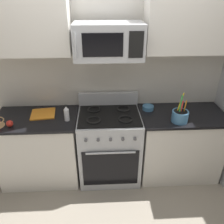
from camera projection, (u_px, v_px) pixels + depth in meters
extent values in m
plane|color=gray|center=(112.00, 217.00, 2.57)|extent=(16.00, 16.00, 0.00)
cube|color=beige|center=(108.00, 74.00, 2.91)|extent=(8.00, 0.10, 2.60)
cube|color=silver|center=(41.00, 149.00, 2.94)|extent=(0.95, 0.59, 0.88)
cube|color=black|center=(35.00, 119.00, 2.72)|extent=(0.99, 0.63, 0.03)
cube|color=#B2B5BA|center=(109.00, 146.00, 2.97)|extent=(0.76, 0.63, 0.91)
cube|color=black|center=(111.00, 168.00, 2.74)|extent=(0.67, 0.01, 0.51)
cylinder|color=#B2B5BA|center=(111.00, 153.00, 2.59)|extent=(0.57, 0.02, 0.02)
cube|color=black|center=(109.00, 115.00, 2.75)|extent=(0.73, 0.57, 0.02)
cube|color=#B2B5BA|center=(108.00, 99.00, 2.97)|extent=(0.76, 0.06, 0.18)
torus|color=black|center=(94.00, 120.00, 2.62)|extent=(0.17, 0.17, 0.02)
torus|color=black|center=(125.00, 119.00, 2.64)|extent=(0.17, 0.17, 0.02)
torus|color=black|center=(94.00, 109.00, 2.85)|extent=(0.17, 0.17, 0.02)
torus|color=black|center=(123.00, 109.00, 2.87)|extent=(0.17, 0.17, 0.02)
cylinder|color=#4C4C51|center=(86.00, 140.00, 2.51)|extent=(0.04, 0.02, 0.04)
cylinder|color=#4C4C51|center=(98.00, 140.00, 2.52)|extent=(0.04, 0.02, 0.04)
cylinder|color=#4C4C51|center=(111.00, 140.00, 2.53)|extent=(0.04, 0.02, 0.04)
cylinder|color=#4C4C51|center=(123.00, 139.00, 2.53)|extent=(0.04, 0.02, 0.04)
cylinder|color=#4C4C51|center=(135.00, 139.00, 2.54)|extent=(0.04, 0.02, 0.04)
cube|color=silver|center=(178.00, 145.00, 3.02)|extent=(1.00, 0.59, 0.88)
cube|color=black|center=(183.00, 115.00, 2.81)|extent=(1.04, 0.63, 0.03)
cube|color=#B2B5BA|center=(109.00, 41.00, 2.37)|extent=(0.72, 0.40, 0.36)
cube|color=black|center=(103.00, 45.00, 2.19)|extent=(0.39, 0.01, 0.22)
cube|color=black|center=(136.00, 45.00, 2.20)|extent=(0.14, 0.01, 0.25)
cylinder|color=#B2B5BA|center=(75.00, 46.00, 2.15)|extent=(0.02, 0.02, 0.25)
cube|color=silver|center=(22.00, 20.00, 2.35)|extent=(0.98, 0.34, 0.72)
cube|color=silver|center=(194.00, 18.00, 2.43)|extent=(1.03, 0.34, 0.72)
cylinder|color=teal|center=(180.00, 116.00, 2.61)|extent=(0.19, 0.19, 0.13)
cylinder|color=black|center=(180.00, 116.00, 2.61)|extent=(0.15, 0.15, 0.11)
cylinder|color=red|center=(181.00, 110.00, 2.57)|extent=(0.02, 0.05, 0.24)
cylinder|color=green|center=(180.00, 108.00, 2.57)|extent=(0.05, 0.08, 0.29)
cylinder|color=orange|center=(184.00, 110.00, 2.57)|extent=(0.01, 0.06, 0.25)
cylinder|color=yellow|center=(179.00, 106.00, 2.58)|extent=(0.09, 0.05, 0.31)
sphere|color=red|center=(10.00, 124.00, 2.53)|extent=(0.07, 0.07, 0.07)
cube|color=orange|center=(43.00, 114.00, 2.79)|extent=(0.31, 0.30, 0.02)
cylinder|color=silver|center=(67.00, 115.00, 2.63)|extent=(0.06, 0.06, 0.14)
cone|color=silver|center=(66.00, 108.00, 2.59)|extent=(0.05, 0.05, 0.04)
cylinder|color=black|center=(66.00, 106.00, 2.58)|extent=(0.02, 0.02, 0.01)
cylinder|color=teal|center=(148.00, 108.00, 2.89)|extent=(0.14, 0.14, 0.05)
torus|color=teal|center=(148.00, 106.00, 2.88)|extent=(0.14, 0.14, 0.01)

